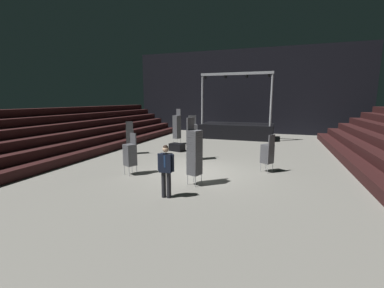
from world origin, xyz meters
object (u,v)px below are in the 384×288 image
stage_riser (237,130)px  chair_stack_mid_left (177,127)px  chair_stack_rear_left (193,138)px  equipment_road_case (177,147)px  man_with_tie (166,168)px  chair_stack_front_left (130,138)px  chair_stack_mid_right (194,152)px  chair_stack_front_right (130,154)px  chair_stack_mid_centre (267,153)px

stage_riser → chair_stack_mid_left: bearing=-128.9°
chair_stack_rear_left → equipment_road_case: (-1.72, 1.97, -0.96)m
man_with_tie → chair_stack_front_left: (-4.93, 5.63, -0.03)m
chair_stack_rear_left → chair_stack_front_left: bearing=-30.1°
man_with_tie → chair_stack_mid_right: 1.64m
chair_stack_front_right → chair_stack_mid_left: (-1.02, 7.86, 0.38)m
chair_stack_front_right → equipment_road_case: bearing=-64.5°
chair_stack_rear_left → equipment_road_case: bearing=-75.8°
chair_stack_mid_left → man_with_tie: bearing=132.5°
man_with_tie → chair_stack_mid_right: (0.47, 1.55, 0.27)m
chair_stack_mid_right → equipment_road_case: size_ratio=2.84×
chair_stack_front_right → chair_stack_mid_left: 7.93m
stage_riser → chair_stack_mid_centre: 10.52m
chair_stack_front_left → equipment_road_case: chair_stack_front_left is taller
chair_stack_front_left → chair_stack_mid_centre: (7.95, -1.35, -0.13)m
chair_stack_front_right → chair_stack_mid_left: bearing=-57.4°
stage_riser → chair_stack_mid_right: size_ratio=2.33×
stage_riser → chair_stack_mid_right: 12.84m
chair_stack_mid_centre → chair_stack_front_right: bearing=146.6°
stage_riser → chair_stack_front_left: (-5.01, -8.75, 0.31)m
chair_stack_front_left → chair_stack_front_right: (2.35, -3.68, -0.08)m
chair_stack_front_right → stage_riser: bearing=-76.9°
man_with_tie → equipment_road_case: bearing=-74.9°
chair_stack_mid_right → chair_stack_mid_centre: 3.75m
chair_stack_mid_left → equipment_road_case: size_ratio=2.84×
chair_stack_front_left → chair_stack_mid_left: bearing=39.8°
chair_stack_front_left → chair_stack_mid_right: bearing=-69.6°
chair_stack_mid_left → chair_stack_mid_centre: chair_stack_mid_left is taller
equipment_road_case → stage_riser: bearing=68.9°
chair_stack_mid_centre → stage_riser: bearing=50.2°
chair_stack_mid_left → equipment_road_case: 2.82m
stage_riser → chair_stack_mid_centre: bearing=-73.8°
chair_stack_mid_left → chair_stack_front_left: bearing=94.7°
chair_stack_mid_centre → chair_stack_front_left: bearing=114.4°
stage_riser → chair_stack_front_right: 12.71m
chair_stack_rear_left → stage_riser: bearing=-123.2°
chair_stack_mid_left → chair_stack_mid_right: (4.08, -8.25, 0.00)m
chair_stack_front_left → chair_stack_mid_left: 4.39m
man_with_tie → chair_stack_front_right: 3.24m
chair_stack_mid_left → equipment_road_case: (0.99, -2.43, -1.04)m
chair_stack_front_right → equipment_road_case: size_ratio=1.99×
chair_stack_mid_right → equipment_road_case: bearing=-132.0°
stage_riser → chair_stack_mid_left: 5.91m
stage_riser → chair_stack_mid_right: (0.39, -12.82, 0.61)m
chair_stack_front_right → chair_stack_mid_left: size_ratio=0.70×
chair_stack_rear_left → chair_stack_mid_centre: bearing=136.9°
chair_stack_rear_left → man_with_tie: bearing=72.5°
chair_stack_mid_right → chair_stack_rear_left: chair_stack_mid_right is taller
chair_stack_mid_left → chair_stack_rear_left: size_ratio=1.07×
chair_stack_front_left → chair_stack_mid_right: size_ratio=0.77×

